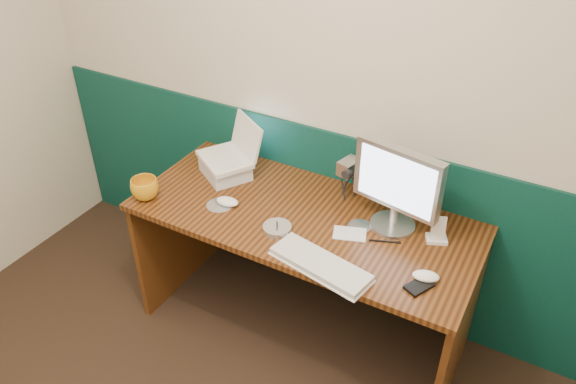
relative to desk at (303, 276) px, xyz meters
The scene contains 19 objects.
back_wall 0.95m from the desk, 95.64° to the left, with size 3.50×0.04×2.50m, color beige.
wainscot 0.38m from the desk, 95.83° to the left, with size 3.48×0.02×1.00m, color #072E26.
desk is the anchor object (origin of this frame).
laptop_riser 0.67m from the desk, 167.64° to the left, with size 0.23×0.20×0.08m, color silver.
laptop 0.77m from the desk, 167.64° to the left, with size 0.27×0.21×0.23m, color white, non-canonical shape.
monitor 0.70m from the desk, 17.32° to the left, with size 0.40×0.11×0.40m, color #B9B9BE, non-canonical shape.
keyboard 0.53m from the desk, 51.44° to the right, with size 0.43×0.14×0.02m, color silver.
mouse_right 0.75m from the desk, 12.89° to the right, with size 0.11×0.06×0.04m, color white.
mouse_left 0.54m from the desk, 164.07° to the right, with size 0.11×0.07×0.04m, color white.
mug 0.88m from the desk, 161.55° to the right, with size 0.13×0.13×0.10m, color orange.
camcorder 0.55m from the desk, 64.56° to the left, with size 0.10×0.14×0.22m, color #A6A6AB, non-canonical shape.
cd_spindle 0.42m from the desk, 107.44° to the right, with size 0.13×0.13×0.03m, color silver.
cd_loose_a 0.55m from the desk, 162.47° to the right, with size 0.13×0.13×0.00m, color #B2BAC2.
cd_loose_b 0.46m from the desk, 11.22° to the left, with size 0.11×0.11×0.00m, color #B0B4C0.
pen 0.55m from the desk, ahead, with size 0.01×0.01×0.14m, color black.
papers 0.45m from the desk, ahead, with size 0.14×0.10×0.00m, color white.
dock 0.71m from the desk, 11.35° to the left, with size 0.09×0.07×0.02m, color white.
music_player 0.74m from the desk, 11.35° to the left, with size 0.06×0.01×0.11m, color white.
pda 0.75m from the desk, 17.84° to the right, with size 0.07×0.11×0.01m, color black.
Camera 1 is at (0.97, -0.46, 2.29)m, focal length 35.00 mm.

